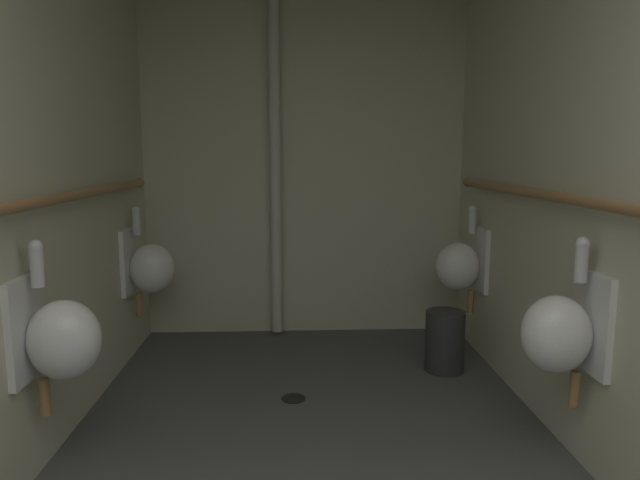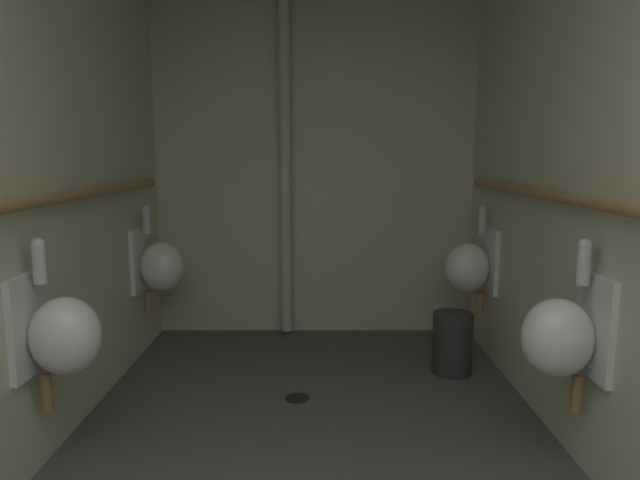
# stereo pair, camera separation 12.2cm
# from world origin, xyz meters

# --- Properties ---
(wall_right) EXTENTS (0.06, 4.22, 2.58)m
(wall_right) POSITION_xyz_m (1.24, 2.05, 1.29)
(wall_right) COLOR beige
(wall_right) RESTS_ON ground
(wall_back) EXTENTS (2.55, 0.06, 2.58)m
(wall_back) POSITION_xyz_m (0.00, 4.13, 1.29)
(wall_back) COLOR beige
(wall_back) RESTS_ON ground
(urinal_left_mid) EXTENTS (0.32, 0.30, 0.76)m
(urinal_left_mid) POSITION_xyz_m (-1.07, 2.08, 0.64)
(urinal_left_mid) COLOR white
(urinal_left_far) EXTENTS (0.32, 0.30, 0.76)m
(urinal_left_far) POSITION_xyz_m (-1.07, 3.56, 0.64)
(urinal_left_far) COLOR white
(urinal_right_mid) EXTENTS (0.32, 0.30, 0.76)m
(urinal_right_mid) POSITION_xyz_m (1.07, 2.06, 0.64)
(urinal_right_mid) COLOR white
(urinal_right_far) EXTENTS (0.32, 0.30, 0.76)m
(urinal_right_far) POSITION_xyz_m (1.07, 3.54, 0.64)
(urinal_right_far) COLOR white
(supply_pipe_left) EXTENTS (0.06, 3.50, 0.06)m
(supply_pipe_left) POSITION_xyz_m (-1.15, 2.05, 1.19)
(supply_pipe_left) COLOR #9E7042
(supply_pipe_right) EXTENTS (0.06, 3.49, 0.06)m
(supply_pipe_right) POSITION_xyz_m (1.15, 2.02, 1.19)
(supply_pipe_right) COLOR #9E7042
(standpipe_back_wall) EXTENTS (0.08, 0.08, 2.53)m
(standpipe_back_wall) POSITION_xyz_m (-0.22, 4.02, 1.29)
(standpipe_back_wall) COLOR beige
(standpipe_back_wall) RESTS_ON ground
(floor_drain) EXTENTS (0.14, 0.14, 0.01)m
(floor_drain) POSITION_xyz_m (-0.09, 2.84, 0.00)
(floor_drain) COLOR black
(floor_drain) RESTS_ON ground
(waste_bin) EXTENTS (0.25, 0.25, 0.39)m
(waste_bin) POSITION_xyz_m (0.89, 3.23, 0.20)
(waste_bin) COLOR #2D2D2D
(waste_bin) RESTS_ON ground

